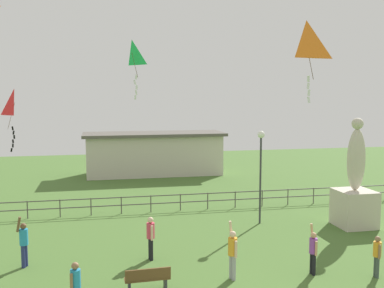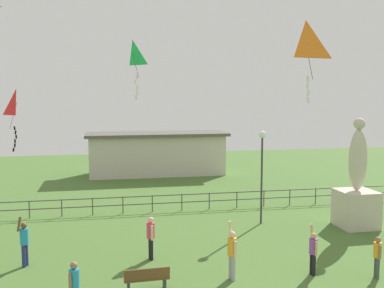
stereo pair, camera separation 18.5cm
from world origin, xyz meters
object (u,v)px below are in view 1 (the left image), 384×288
person_3 (377,254)px  kite_6 (15,105)px  statue_monument (355,194)px  person_6 (313,250)px  park_bench (148,279)px  kite_0 (306,43)px  person_2 (233,251)px  person_0 (76,285)px  person_5 (151,235)px  kite_3 (132,55)px  lamppost (261,157)px  person_1 (24,241)px

person_3 → kite_6: 18.03m
statue_monument → person_3: bearing=-114.9°
statue_monument → person_6: size_ratio=2.94×
park_bench → kite_0: (5.02, -0.78, 7.65)m
person_2 → kite_6: kite_6 is taller
person_3 → kite_0: size_ratio=0.58×
person_0 → person_5: size_ratio=0.94×
statue_monument → kite_6: bearing=164.3°
person_0 → kite_3: size_ratio=0.64×
person_0 → kite_3: (2.26, 6.67, 7.26)m
lamppost → person_1: bearing=-161.1°
park_bench → person_5: bearing=81.4°
lamppost → kite_3: 8.13m
person_5 → person_1: bearing=177.4°
lamppost → person_6: lamppost is taller
kite_0 → person_2: bearing=148.4°
person_6 → kite_6: (-11.64, 9.79, 5.08)m
kite_0 → person_5: bearing=140.9°
kite_0 → kite_6: kite_0 is taller
park_bench → kite_6: (-5.61, 10.04, 5.54)m
person_0 → person_1: 4.77m
person_0 → person_3: bearing=3.8°
person_2 → kite_3: bearing=120.6°
person_1 → kite_3: 8.73m
park_bench → kite_3: size_ratio=0.59×
person_1 → person_2: bearing=-20.3°
person_2 → person_3: person_2 is taller
person_1 → kite_6: bearing=100.6°
person_5 → person_6: bearing=-25.7°
person_1 → kite_3: kite_3 is taller
person_2 → person_6: person_2 is taller
statue_monument → person_6: statue_monument is taller
lamppost → person_5: bearing=-146.9°
park_bench → kite_3: bearing=89.8°
lamppost → person_0: bearing=-137.4°
person_1 → person_3: (12.45, -3.60, -0.14)m
person_2 → kite_6: (-8.66, 9.61, 4.97)m
person_6 → person_2: bearing=176.6°
person_1 → person_6: bearing=-15.7°
statue_monument → person_0: (-13.09, -6.55, -0.71)m
statue_monument → kite_0: kite_0 is taller
kite_0 → kite_6: size_ratio=0.81×
person_3 → kite_6: (-13.75, 10.48, 5.14)m
statue_monument → kite_3: bearing=179.3°
person_1 → kite_3: (4.34, 2.39, 7.19)m
kite_6 → person_6: bearing=-40.1°
person_6 → kite_0: 7.34m
kite_0 → park_bench: bearing=171.2°
person_5 → kite_6: kite_6 is taller
statue_monument → person_0: size_ratio=3.31×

